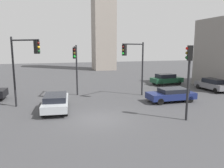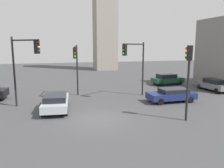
% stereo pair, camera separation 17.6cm
% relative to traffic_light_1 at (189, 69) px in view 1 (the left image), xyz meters
% --- Properties ---
extents(ground_plane, '(109.92, 109.92, 0.00)m').
position_rel_traffic_light_1_xyz_m(ground_plane, '(-5.82, 1.85, -3.59)').
color(ground_plane, '#424244').
extents(traffic_light_1, '(0.49, 0.42, 5.14)m').
position_rel_traffic_light_1_xyz_m(traffic_light_1, '(0.00, 0.00, 0.00)').
color(traffic_light_1, black).
rests_on(traffic_light_1, ground_plane).
extents(traffic_light_2, '(2.35, 2.08, 5.86)m').
position_rel_traffic_light_1_xyz_m(traffic_light_2, '(-10.91, 6.23, 0.52)').
color(traffic_light_2, black).
rests_on(traffic_light_2, ground_plane).
extents(traffic_light_3, '(0.70, 2.69, 5.20)m').
position_rel_traffic_light_1_xyz_m(traffic_light_3, '(-6.49, 8.93, 0.11)').
color(traffic_light_3, black).
rests_on(traffic_light_3, ground_plane).
extents(traffic_light_4, '(2.90, 1.89, 5.48)m').
position_rel_traffic_light_1_xyz_m(traffic_light_4, '(-0.99, 7.38, 0.34)').
color(traffic_light_4, black).
rests_on(traffic_light_4, ground_plane).
extents(car_0, '(2.34, 4.84, 1.34)m').
position_rel_traffic_light_1_xyz_m(car_0, '(-8.63, 4.89, -2.86)').
color(car_0, '#ADB2B7').
rests_on(car_0, ground_plane).
extents(car_1, '(4.28, 2.07, 1.44)m').
position_rel_traffic_light_1_xyz_m(car_1, '(6.00, 13.22, -2.83)').
color(car_1, '#19472D').
rests_on(car_1, ground_plane).
extents(car_2, '(2.02, 4.12, 1.41)m').
position_rel_traffic_light_1_xyz_m(car_2, '(9.10, 8.11, -2.85)').
color(car_2, slate).
rests_on(car_2, ground_plane).
extents(car_4, '(4.39, 1.94, 1.25)m').
position_rel_traffic_light_1_xyz_m(car_4, '(1.77, 4.89, -2.91)').
color(car_4, navy).
rests_on(car_4, ground_plane).
extents(skyline_tower, '(4.52, 4.52, 23.63)m').
position_rel_traffic_light_1_xyz_m(skyline_tower, '(2.57, 34.18, 8.23)').
color(skyline_tower, gray).
rests_on(skyline_tower, ground_plane).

